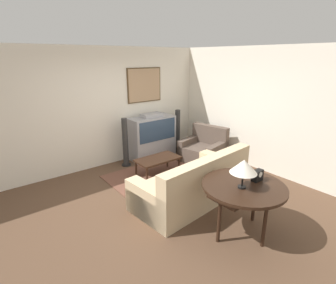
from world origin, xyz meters
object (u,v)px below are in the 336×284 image
Objects in this scene: couch at (193,185)px; armchair at (204,150)px; mantel_clock at (257,175)px; speaker_tower_right at (177,132)px; tv at (152,137)px; table_lamp at (244,167)px; console_table at (244,189)px; coffee_table at (158,160)px; speaker_tower_left at (125,143)px.

armchair is (1.51, 1.23, -0.03)m from couch.
mantel_clock is 3.53m from speaker_tower_right.
couch is at bearing -106.56° from tv.
mantel_clock is at bearing -111.30° from speaker_tower_right.
armchair is at bearing -145.89° from couch.
speaker_tower_right is at bearing -3.62° from tv.
tv is at bearing 176.38° from speaker_tower_right.
tv is 3.47m from table_lamp.
speaker_tower_right is (1.28, 3.28, -0.31)m from mantel_clock.
console_table is at bearing 80.83° from couch.
speaker_tower_right is (1.53, 3.25, -0.17)m from console_table.
couch is at bearing -123.92° from speaker_tower_right.
console_table is (-1.59, -2.31, 0.44)m from armchair.
speaker_tower_right is at bearing 34.53° from coffee_table.
console_table is at bearing -115.29° from speaker_tower_right.
couch is 1.92× the size of speaker_tower_left.
mantel_clock reaches higher than armchair.
console_table is at bearing -102.61° from tv.
tv is at bearing 75.95° from table_lamp.
tv is 2.32m from couch.
tv is 0.80m from speaker_tower_right.
armchair is at bearing 60.33° from mantel_clock.
coffee_table is 0.81× the size of console_table.
coffee_table is 2.38m from console_table.
coffee_table is 1.61m from speaker_tower_right.
coffee_table is 0.97m from speaker_tower_left.
couch is 1.95m from armchair.
mantel_clock is at bearing -89.03° from coffee_table.
speaker_tower_right is (1.45, 2.16, 0.24)m from couch.
tv is at bearing -151.25° from armchair.
table_lamp is (-0.31, -2.37, 0.74)m from coffee_table.
coffee_table is 0.83× the size of speaker_tower_right.
speaker_tower_left is at bearing 106.87° from coffee_table.
tv reaches higher than speaker_tower_left.
table_lamp reaches higher than speaker_tower_right.
console_table is 0.30m from mantel_clock.
coffee_table is 2.32× the size of table_lamp.
coffee_table is at bearing 90.97° from mantel_clock.
table_lamp is 0.36× the size of speaker_tower_left.
console_table is at bearing -95.28° from coffee_table.
table_lamp is at bearing -162.91° from console_table.
armchair is at bearing -1.26° from coffee_table.
armchair is 6.46× the size of mantel_clock.
table_lamp is at bearing -47.78° from armchair.
speaker_tower_right reaches higher than couch.
coffee_table is at bearing -103.29° from armchair.
console_table is 6.79× the size of mantel_clock.
table_lamp is at bearing -104.05° from tv.
tv reaches higher than coffee_table.
coffee_table is at bearing -145.47° from speaker_tower_right.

